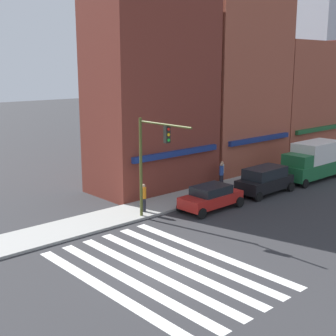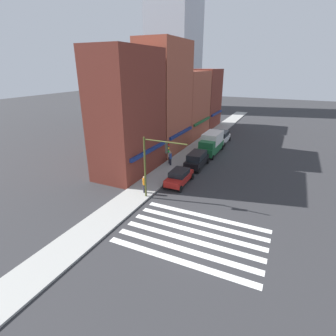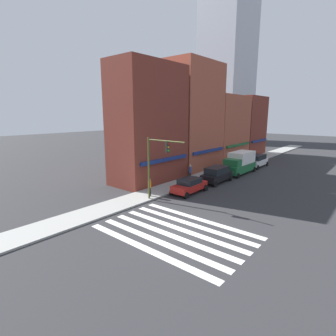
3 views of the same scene
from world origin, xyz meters
TOP-DOWN VIEW (x-y plane):
  - ground_plane at (0.00, 0.00)m, footprint 200.00×200.00m
  - sidewalk_left at (0.00, 7.50)m, footprint 120.00×3.00m
  - crosswalk_stripes at (-0.00, 0.00)m, footprint 6.63×10.80m
  - storefront_row at (22.26, 11.50)m, footprint 37.52×5.30m
  - tower_distant at (59.11, 27.92)m, footprint 15.06×11.83m
  - traffic_signal at (3.94, 5.43)m, footprint 0.32×4.30m
  - sedan_red at (8.30, 4.70)m, footprint 4.43×2.02m
  - suv_black at (13.98, 4.70)m, footprint 4.75×2.12m
  - box_truck_green at (20.35, 4.70)m, footprint 6.20×2.42m
  - suv_white at (26.56, 4.70)m, footprint 4.70×2.12m
  - pedestrian_orange_vest at (4.56, 6.92)m, footprint 0.32×0.32m
  - pedestrian_blue_shirt at (12.87, 7.86)m, footprint 0.32×0.32m
  - pedestrian_white_shirt at (13.41, 8.28)m, footprint 0.32×0.32m

SIDE VIEW (x-z plane):
  - ground_plane at x=0.00m, z-range 0.00..0.00m
  - crosswalk_stripes at x=0.00m, z-range 0.00..0.01m
  - sidewalk_left at x=0.00m, z-range 0.00..0.15m
  - sedan_red at x=8.30m, z-range 0.05..1.64m
  - suv_black at x=13.98m, z-range 0.06..2.00m
  - suv_white at x=26.56m, z-range 0.06..2.00m
  - pedestrian_orange_vest at x=4.56m, z-range 0.19..1.96m
  - pedestrian_blue_shirt at x=12.87m, z-range 0.19..1.96m
  - pedestrian_white_shirt at x=13.41m, z-range 0.19..1.96m
  - box_truck_green at x=20.35m, z-range 0.07..3.11m
  - traffic_signal at x=3.94m, z-range 1.10..7.20m
  - storefront_row at x=22.26m, z-range -1.08..14.46m
  - tower_distant at x=59.11m, z-range 0.00..45.34m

